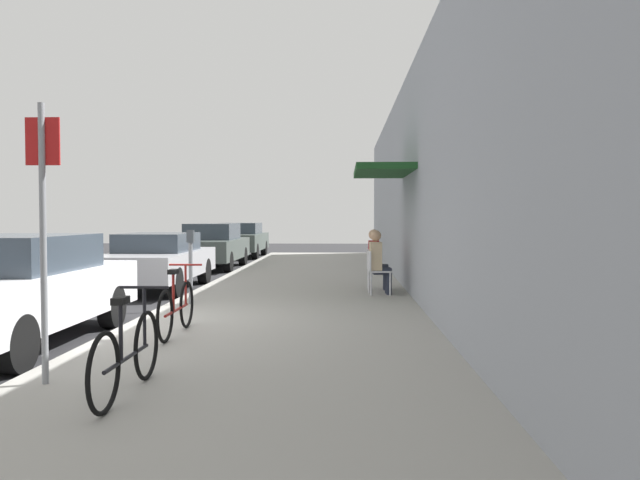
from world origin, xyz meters
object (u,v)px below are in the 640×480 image
(bicycle_1, at_px, (177,308))
(seated_patron_1, at_px, (376,257))
(parking_meter, at_px, (191,261))
(parked_car_3, at_px, (241,239))
(parked_car_1, at_px, (157,260))
(street_sign, at_px, (43,221))
(parked_car_0, at_px, (12,289))
(parked_car_2, at_px, (212,245))
(cafe_chair_1, at_px, (374,266))
(bicycle_0, at_px, (127,354))
(cafe_chair_0, at_px, (376,269))
(seated_patron_0, at_px, (379,260))

(bicycle_1, relative_size, seated_patron_1, 1.33)
(bicycle_1, bearing_deg, parking_meter, 100.42)
(parked_car_3, height_order, seated_patron_1, parked_car_3)
(parked_car_1, height_order, street_sign, street_sign)
(parked_car_0, distance_m, parked_car_3, 17.82)
(parked_car_3, bearing_deg, parked_car_2, -90.00)
(parked_car_0, bearing_deg, cafe_chair_1, 47.90)
(bicycle_0, height_order, bicycle_1, same)
(bicycle_1, bearing_deg, cafe_chair_0, 57.26)
(parked_car_0, relative_size, bicycle_1, 2.57)
(bicycle_1, height_order, seated_patron_0, seated_patron_0)
(seated_patron_1, bearing_deg, parked_car_0, -132.45)
(parked_car_1, distance_m, seated_patron_1, 5.04)
(parked_car_3, xyz_separation_m, parking_meter, (1.55, -14.71, 0.14))
(parked_car_3, height_order, parking_meter, parking_meter)
(parked_car_3, xyz_separation_m, street_sign, (1.50, -20.01, 0.89))
(cafe_chair_0, bearing_deg, seated_patron_1, 85.73)
(bicycle_0, height_order, seated_patron_1, seated_patron_1)
(bicycle_0, bearing_deg, parking_meter, 98.55)
(parked_car_0, bearing_deg, bicycle_1, 6.12)
(seated_patron_1, bearing_deg, bicycle_1, -119.05)
(parked_car_2, xyz_separation_m, parked_car_3, (0.00, 5.69, -0.00))
(parked_car_0, relative_size, seated_patron_1, 3.41)
(parked_car_0, distance_m, parked_car_1, 6.18)
(parked_car_1, relative_size, parked_car_2, 1.00)
(parked_car_2, height_order, bicycle_0, parked_car_2)
(street_sign, xyz_separation_m, cafe_chair_1, (3.42, 7.63, -1.02))
(parking_meter, xyz_separation_m, seated_patron_0, (3.43, 1.54, -0.07))
(parked_car_2, relative_size, seated_patron_1, 3.41)
(parked_car_0, xyz_separation_m, street_sign, (1.50, -2.19, 0.90))
(street_sign, distance_m, cafe_chair_1, 8.42)
(parked_car_1, height_order, seated_patron_0, seated_patron_0)
(cafe_chair_1, distance_m, seated_patron_1, 0.20)
(bicycle_0, distance_m, seated_patron_0, 7.64)
(parked_car_3, distance_m, cafe_chair_0, 14.07)
(parking_meter, distance_m, cafe_chair_0, 3.71)
(parked_car_3, xyz_separation_m, seated_patron_0, (4.98, -13.18, 0.07))
(parked_car_0, relative_size, cafe_chair_0, 5.06)
(parked_car_2, bearing_deg, street_sign, -84.02)
(seated_patron_0, xyz_separation_m, seated_patron_1, (-0.00, 0.80, 0.00))
(cafe_chair_0, bearing_deg, parked_car_2, 123.29)
(bicycle_1, height_order, cafe_chair_1, bicycle_1)
(parking_meter, relative_size, bicycle_1, 0.77)
(parked_car_0, relative_size, parked_car_3, 1.00)
(parked_car_0, xyz_separation_m, bicycle_1, (2.08, 0.22, -0.26))
(parked_car_3, relative_size, street_sign, 1.69)
(bicycle_1, distance_m, seated_patron_0, 5.30)
(parked_car_2, bearing_deg, cafe_chair_0, -56.71)
(parked_car_3, bearing_deg, cafe_chair_0, -69.53)
(parked_car_1, xyz_separation_m, parked_car_2, (-0.00, 5.95, 0.06))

